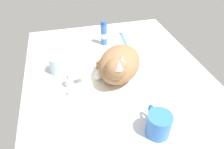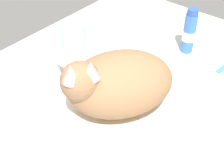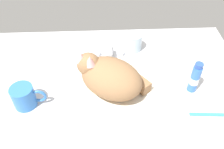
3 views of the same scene
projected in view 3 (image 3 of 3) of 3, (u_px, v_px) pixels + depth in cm
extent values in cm
cube|color=silver|center=(111.00, 95.00, 93.83)|extent=(110.00, 82.50, 3.00)
cylinder|color=white|center=(111.00, 91.00, 92.45)|extent=(36.44, 36.44, 0.94)
cylinder|color=silver|center=(109.00, 52.00, 106.89)|extent=(3.60, 3.60, 4.13)
cube|color=silver|center=(109.00, 51.00, 102.24)|extent=(2.00, 7.02, 2.00)
cylinder|color=silver|center=(97.00, 54.00, 107.54)|extent=(2.80, 2.80, 1.80)
cylinder|color=silver|center=(121.00, 53.00, 107.88)|extent=(2.80, 2.80, 1.80)
ellipsoid|color=#936B47|center=(111.00, 78.00, 87.41)|extent=(28.78, 26.88, 13.40)
sphere|color=#936B47|center=(88.00, 64.00, 87.26)|extent=(11.74, 11.74, 8.47)
ellipsoid|color=white|center=(93.00, 70.00, 88.05)|extent=(7.16, 6.92, 4.66)
cone|color=#DB9E9E|center=(90.00, 61.00, 83.13)|extent=(5.28, 5.28, 3.81)
cone|color=#DB9E9E|center=(81.00, 57.00, 84.52)|extent=(5.28, 5.28, 3.81)
cube|color=#936B47|center=(136.00, 81.00, 92.91)|extent=(10.84, 12.24, 4.16)
ellipsoid|color=white|center=(113.00, 71.00, 97.16)|extent=(6.66, 6.09, 3.75)
cylinder|color=#3372C6|center=(24.00, 97.00, 85.72)|extent=(8.10, 8.10, 8.40)
torus|color=#3372C6|center=(39.00, 96.00, 85.89)|extent=(5.70, 1.00, 5.70)
cylinder|color=silver|center=(133.00, 42.00, 108.66)|extent=(7.27, 7.27, 7.93)
cylinder|color=#3870C6|center=(194.00, 78.00, 89.91)|extent=(3.45, 3.45, 11.53)
cylinder|color=white|center=(194.00, 80.00, 90.32)|extent=(3.51, 3.51, 2.88)
cylinder|color=#2D51AD|center=(199.00, 65.00, 85.23)|extent=(2.93, 2.93, 1.80)
cube|color=#388CD8|center=(210.00, 114.00, 84.96)|extent=(14.49, 2.20, 0.80)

